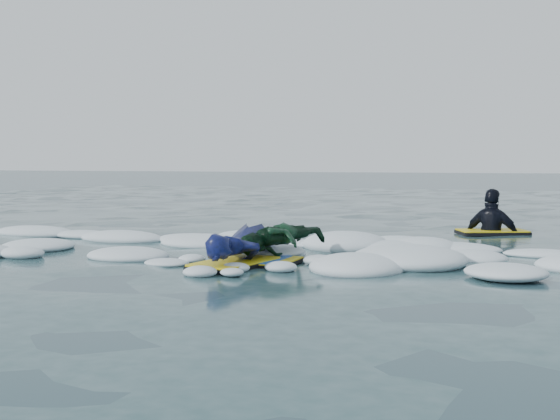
# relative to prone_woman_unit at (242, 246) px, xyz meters

# --- Properties ---
(ground) EXTENTS (120.00, 120.00, 0.00)m
(ground) POSITION_rel_prone_woman_unit_xyz_m (-0.14, 0.16, -0.21)
(ground) COLOR #162B36
(ground) RESTS_ON ground
(foam_band) EXTENTS (12.00, 3.10, 0.30)m
(foam_band) POSITION_rel_prone_woman_unit_xyz_m (-0.14, 1.19, -0.21)
(foam_band) COLOR white
(foam_band) RESTS_ON ground
(prone_woman_unit) EXTENTS (0.80, 1.64, 0.42)m
(prone_woman_unit) POSITION_rel_prone_woman_unit_xyz_m (0.00, 0.00, 0.00)
(prone_woman_unit) COLOR black
(prone_woman_unit) RESTS_ON ground
(prone_child_unit) EXTENTS (1.01, 1.27, 0.45)m
(prone_child_unit) POSITION_rel_prone_woman_unit_xyz_m (0.36, 0.29, 0.01)
(prone_child_unit) COLOR black
(prone_child_unit) RESTS_ON ground
(waiting_rider_unit) EXTENTS (1.19, 0.93, 1.57)m
(waiting_rider_unit) POSITION_rel_prone_woman_unit_xyz_m (2.54, 4.16, -0.27)
(waiting_rider_unit) COLOR black
(waiting_rider_unit) RESTS_ON ground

